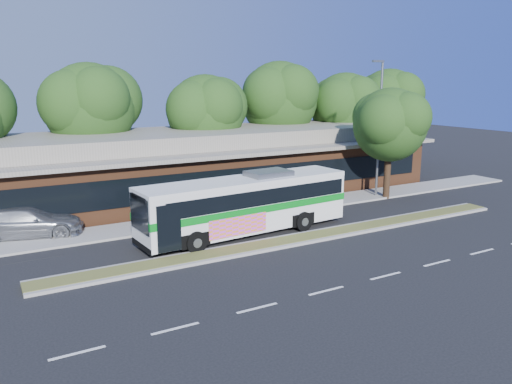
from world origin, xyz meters
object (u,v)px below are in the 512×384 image
at_px(lamp_post, 379,125).
at_px(sedan, 27,222).
at_px(transit_bus, 247,201).
at_px(sidewalk_tree, 393,123).

bearing_deg(lamp_post, sedan, 175.25).
bearing_deg(lamp_post, transit_bus, -164.81).
relative_size(transit_bus, sedan, 2.12).
bearing_deg(sidewalk_tree, lamp_post, 138.06).
xyz_separation_m(transit_bus, sidewalk_tree, (12.39, 2.60, 3.28)).
height_order(lamp_post, sidewalk_tree, lamp_post).
bearing_deg(sedan, sidewalk_tree, -81.20).
relative_size(lamp_post, sidewalk_tree, 1.23).
relative_size(sedan, sidewalk_tree, 0.74).
relative_size(transit_bus, sidewalk_tree, 1.56).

